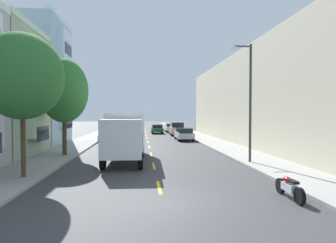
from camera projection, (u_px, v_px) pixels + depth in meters
ground_plane at (147, 136)px, 40.10m from camera, size 160.00×160.00×0.00m
sidewalk_left at (93, 137)px, 37.43m from camera, size 3.20×120.00×0.14m
sidewalk_right at (199, 136)px, 38.78m from camera, size 3.20×120.00×0.14m
lane_centerline_dashes at (147, 140)px, 34.62m from camera, size 0.14×47.20×0.01m
townhouse_third_powder_blue at (1, 83)px, 28.27m from camera, size 12.82×7.48×12.89m
apartment_block_opposite at (272, 100)px, 31.31m from camera, size 10.00×36.00×9.34m
street_tree_nearest at (22, 76)px, 13.47m from camera, size 3.86×3.86×6.89m
street_tree_second at (64, 91)px, 20.79m from camera, size 3.47×3.47×7.10m
street_lamp at (248, 94)px, 17.81m from camera, size 1.35×0.28×7.41m
delivery_box_truck at (126, 133)px, 19.30m from camera, size 2.58×7.93×3.21m
parked_wagon_silver at (184, 134)px, 33.91m from camera, size 1.83×4.70×1.50m
parked_sedan_teal at (109, 136)px, 31.20m from camera, size 1.83×4.51×1.43m
parked_pickup_orange at (120, 129)px, 45.27m from camera, size 2.07×5.32×1.73m
parked_suv_champagne at (177, 129)px, 41.56m from camera, size 2.09×4.85×1.93m
parked_wagon_white at (171, 127)px, 49.45m from camera, size 1.85×4.71×1.50m
parked_suv_burgundy at (122, 125)px, 53.65m from camera, size 2.00×4.82×1.93m
moving_forest_sedan at (157, 129)px, 46.01m from camera, size 1.80×4.50×1.43m
parked_motorcycle at (289, 188)px, 10.58m from camera, size 0.62×2.05×0.90m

